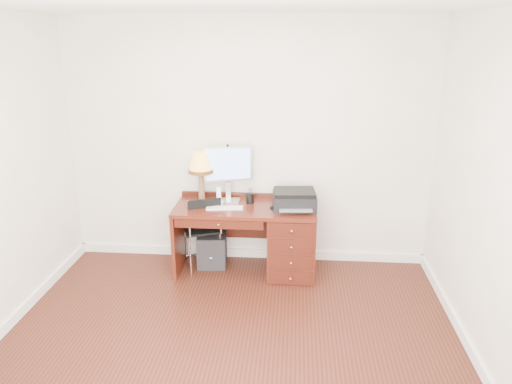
# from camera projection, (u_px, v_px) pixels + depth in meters

# --- Properties ---
(ground) EXTENTS (4.00, 4.00, 0.00)m
(ground) POSITION_uv_depth(u_px,v_px,m) (229.00, 346.00, 4.21)
(ground) COLOR black
(ground) RESTS_ON ground
(room_shell) EXTENTS (4.00, 4.00, 4.00)m
(room_shell) POSITION_uv_depth(u_px,v_px,m) (238.00, 302.00, 4.79)
(room_shell) COLOR white
(room_shell) RESTS_ON ground
(desk) EXTENTS (1.50, 0.67, 0.75)m
(desk) POSITION_uv_depth(u_px,v_px,m) (275.00, 236.00, 5.39)
(desk) COLOR #551C12
(desk) RESTS_ON ground
(monitor) EXTENTS (0.52, 0.23, 0.60)m
(monitor) POSITION_uv_depth(u_px,v_px,m) (229.00, 167.00, 5.37)
(monitor) COLOR silver
(monitor) RESTS_ON desk
(keyboard) EXTENTS (0.39, 0.15, 0.01)m
(keyboard) POSITION_uv_depth(u_px,v_px,m) (225.00, 208.00, 5.23)
(keyboard) COLOR white
(keyboard) RESTS_ON desk
(mouse_pad) EXTENTS (0.21, 0.21, 0.04)m
(mouse_pad) POSITION_uv_depth(u_px,v_px,m) (280.00, 208.00, 5.23)
(mouse_pad) COLOR black
(mouse_pad) RESTS_ON desk
(printer) EXTENTS (0.47, 0.38, 0.20)m
(printer) POSITION_uv_depth(u_px,v_px,m) (294.00, 199.00, 5.22)
(printer) COLOR black
(printer) RESTS_ON desk
(leg_lamp) EXTENTS (0.27, 0.27, 0.55)m
(leg_lamp) POSITION_uv_depth(u_px,v_px,m) (201.00, 166.00, 5.33)
(leg_lamp) COLOR black
(leg_lamp) RESTS_ON desk
(phone) EXTENTS (0.10, 0.10, 0.19)m
(phone) POSITION_uv_depth(u_px,v_px,m) (219.00, 200.00, 5.34)
(phone) COLOR white
(phone) RESTS_ON desk
(pen_cup) EXTENTS (0.09, 0.09, 0.11)m
(pen_cup) POSITION_uv_depth(u_px,v_px,m) (250.00, 198.00, 5.39)
(pen_cup) COLOR black
(pen_cup) RESTS_ON desk
(chair) EXTENTS (0.52, 0.52, 0.84)m
(chair) POSITION_uv_depth(u_px,v_px,m) (201.00, 225.00, 5.44)
(chair) COLOR black
(chair) RESTS_ON ground
(equipment_box) EXTENTS (0.34, 0.34, 0.37)m
(equipment_box) POSITION_uv_depth(u_px,v_px,m) (212.00, 250.00, 5.60)
(equipment_box) COLOR black
(equipment_box) RESTS_ON ground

